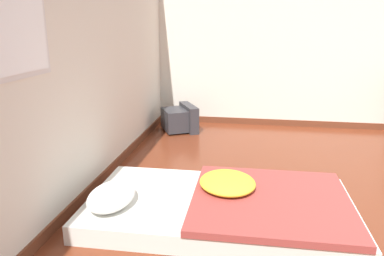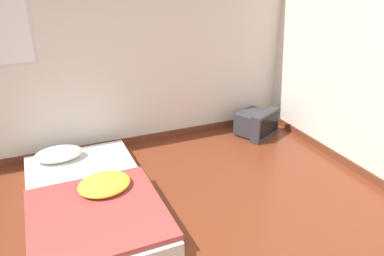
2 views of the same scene
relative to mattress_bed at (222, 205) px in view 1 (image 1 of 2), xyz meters
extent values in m
cube|color=silver|center=(0.02, 1.24, 1.20)|extent=(8.14, 0.06, 2.60)
cube|color=brown|center=(0.02, 1.20, -0.06)|extent=(8.14, 0.02, 0.09)
cube|color=silver|center=(2.92, -1.50, 1.20)|extent=(0.06, 7.82, 2.60)
cube|color=brown|center=(2.88, -1.50, -0.06)|extent=(0.02, 7.82, 0.09)
cube|color=silver|center=(0.00, 0.02, -0.03)|extent=(1.15, 2.07, 0.15)
ellipsoid|color=white|center=(-0.20, 0.82, 0.11)|extent=(0.52, 0.35, 0.14)
cube|color=#993D38|center=(0.01, -0.37, 0.07)|extent=(1.17, 1.21, 0.05)
ellipsoid|color=yellow|center=(0.14, -0.03, 0.13)|extent=(0.62, 0.59, 0.11)
cube|color=#333338|center=(2.33, 0.87, 0.06)|extent=(0.53, 0.47, 0.29)
cube|color=#333338|center=(2.42, 0.69, 0.08)|extent=(0.54, 0.36, 0.36)
cube|color=black|center=(2.45, 0.63, 0.09)|extent=(0.40, 0.21, 0.26)
camera|label=1|loc=(-2.67, -0.21, 1.38)|focal=35.00mm
camera|label=2|loc=(-0.27, -3.17, 2.07)|focal=35.00mm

